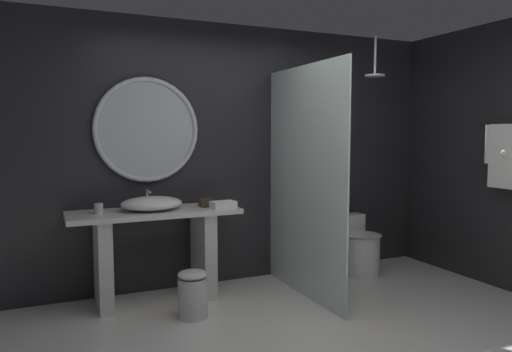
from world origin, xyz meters
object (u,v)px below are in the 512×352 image
object	(u,v)px
tumbler_cup	(99,208)
hanging_bathrobe	(510,153)
vessel_sink	(152,203)
toilet	(357,248)
waste_bin	(193,293)
round_wall_mirror	(147,130)
rain_shower_head	(375,71)
tissue_box	(207,203)
folded_hand_towel	(223,205)

from	to	relation	value
tumbler_cup	hanging_bathrobe	size ratio (longest dim) A/B	0.13
vessel_sink	toilet	distance (m)	2.29
toilet	waste_bin	xyz separation A→B (m)	(-1.99, -0.48, -0.08)
round_wall_mirror	hanging_bathrobe	distance (m)	3.38
tumbler_cup	rain_shower_head	distance (m)	2.98
tissue_box	vessel_sink	bearing A→B (deg)	179.23
tissue_box	round_wall_mirror	size ratio (longest dim) A/B	0.14
toilet	folded_hand_towel	distance (m)	1.70
tumbler_cup	folded_hand_towel	size ratio (longest dim) A/B	0.41
vessel_sink	round_wall_mirror	xyz separation A→B (m)	(0.03, 0.26, 0.66)
rain_shower_head	folded_hand_towel	size ratio (longest dim) A/B	1.87
round_wall_mirror	toilet	world-z (taller)	round_wall_mirror
rain_shower_head	tumbler_cup	bearing A→B (deg)	174.92
hanging_bathrobe	toilet	bearing A→B (deg)	128.27
waste_bin	folded_hand_towel	size ratio (longest dim) A/B	1.82
vessel_sink	tissue_box	bearing A→B (deg)	-0.77
waste_bin	toilet	bearing A→B (deg)	13.64
vessel_sink	tissue_box	xyz separation A→B (m)	(0.52, -0.01, -0.02)
tumbler_cup	folded_hand_towel	bearing A→B (deg)	-9.40
tissue_box	waste_bin	distance (m)	0.89
vessel_sink	waste_bin	xyz separation A→B (m)	(0.22, -0.51, -0.69)
hanging_bathrobe	toilet	world-z (taller)	hanging_bathrobe
tissue_box	waste_bin	xyz separation A→B (m)	(-0.30, -0.51, -0.67)
tissue_box	folded_hand_towel	xyz separation A→B (m)	(0.10, -0.16, -0.00)
vessel_sink	tumbler_cup	world-z (taller)	vessel_sink
round_wall_mirror	toilet	bearing A→B (deg)	-7.50
vessel_sink	folded_hand_towel	bearing A→B (deg)	-15.46
tumbler_cup	toilet	xyz separation A→B (m)	(2.66, -0.04, -0.60)
vessel_sink	rain_shower_head	bearing A→B (deg)	-5.93
hanging_bathrobe	toilet	size ratio (longest dim) A/B	1.09
vessel_sink	rain_shower_head	size ratio (longest dim) A/B	1.32
toilet	tumbler_cup	bearing A→B (deg)	179.22
hanging_bathrobe	round_wall_mirror	bearing A→B (deg)	155.33
toilet	rain_shower_head	bearing A→B (deg)	-81.14
folded_hand_towel	tumbler_cup	bearing A→B (deg)	170.60
toilet	waste_bin	world-z (taller)	toilet
tissue_box	toilet	size ratio (longest dim) A/B	0.22
folded_hand_towel	tissue_box	bearing A→B (deg)	121.63
toilet	folded_hand_towel	world-z (taller)	folded_hand_towel
rain_shower_head	toilet	bearing A→B (deg)	98.86
hanging_bathrobe	waste_bin	world-z (taller)	hanging_bathrobe
toilet	waste_bin	size ratio (longest dim) A/B	1.53
round_wall_mirror	rain_shower_head	size ratio (longest dim) A/B	2.39
tissue_box	hanging_bathrobe	world-z (taller)	hanging_bathrobe
vessel_sink	folded_hand_towel	xyz separation A→B (m)	(0.62, -0.17, -0.03)
rain_shower_head	toilet	xyz separation A→B (m)	(-0.03, 0.20, -1.87)
vessel_sink	hanging_bathrobe	world-z (taller)	hanging_bathrobe
vessel_sink	folded_hand_towel	distance (m)	0.64
vessel_sink	rain_shower_head	distance (m)	2.58
tissue_box	waste_bin	bearing A→B (deg)	-120.54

